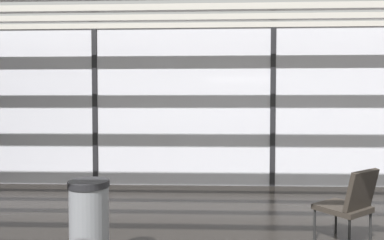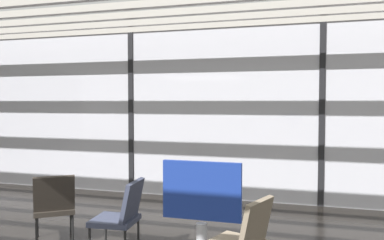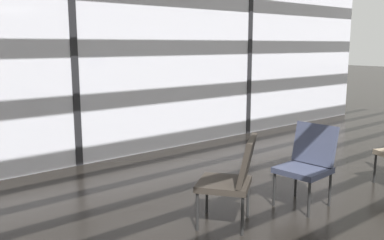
{
  "view_description": "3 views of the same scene",
  "coord_description": "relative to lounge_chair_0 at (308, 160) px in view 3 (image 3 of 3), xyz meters",
  "views": [
    {
      "loc": [
        -1.33,
        -1.41,
        1.54
      ],
      "look_at": [
        -1.63,
        6.82,
        1.23
      ],
      "focal_mm": 31.35,
      "sensor_mm": 36.0,
      "label": 1
    },
    {
      "loc": [
        3.38,
        -1.92,
        1.76
      ],
      "look_at": [
        0.49,
        7.58,
        1.32
      ],
      "focal_mm": 37.76,
      "sensor_mm": 36.0,
      "label": 2
    },
    {
      "loc": [
        -2.4,
        -0.34,
        1.71
      ],
      "look_at": [
        0.41,
        3.1,
        0.9
      ],
      "focal_mm": 39.02,
      "sensor_mm": 36.0,
      "label": 3
    }
  ],
  "objects": [
    {
      "name": "lounge_chair_2",
      "position": [
        -0.99,
        0.13,
        0.0
      ],
      "size": [
        0.7,
        0.71,
        0.87
      ],
      "rotation": [
        0.0,
        0.0,
        3.78
      ],
      "color": "#28231E",
      "rests_on": "ground"
    },
    {
      "name": "lounge_chair_0",
      "position": [
        0.0,
        0.0,
        0.0
      ],
      "size": [
        0.56,
        0.52,
        0.87
      ],
      "rotation": [
        0.0,
        0.0,
        4.79
      ],
      "color": "#33384C",
      "rests_on": "ground"
    },
    {
      "name": "window_mullion_2",
      "position": [
        2.21,
        2.99,
        1.05
      ],
      "size": [
        0.1,
        0.12,
        3.09
      ],
      "primitive_type": "cube",
      "color": "black",
      "rests_on": "ground"
    },
    {
      "name": "window_mullion_1",
      "position": [
        -1.29,
        2.99,
        1.05
      ],
      "size": [
        0.1,
        0.12,
        3.09
      ],
      "primitive_type": "cube",
      "color": "black",
      "rests_on": "ground"
    },
    {
      "name": "glass_curtain_wall",
      "position": [
        -1.29,
        2.99,
        1.05
      ],
      "size": [
        14.0,
        0.08,
        3.09
      ],
      "primitive_type": "cube",
      "color": "silver",
      "rests_on": "ground"
    }
  ]
}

